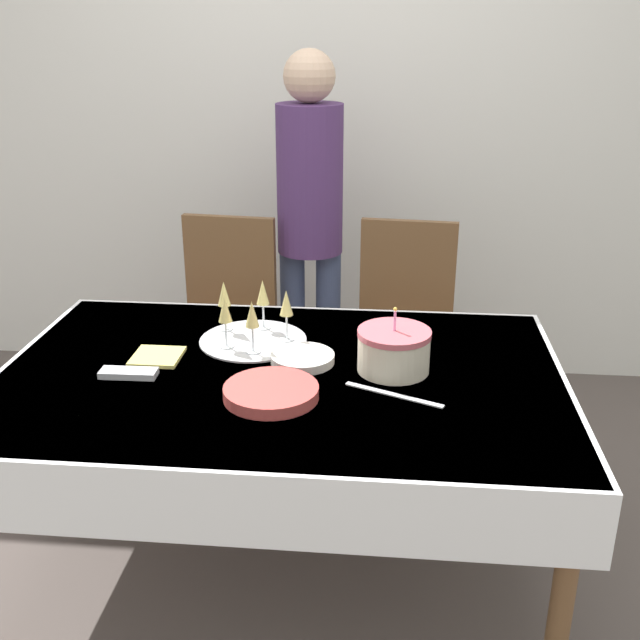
{
  "coord_description": "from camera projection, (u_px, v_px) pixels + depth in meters",
  "views": [
    {
      "loc": [
        0.32,
        -2.03,
        1.71
      ],
      "look_at": [
        0.11,
        0.13,
        0.84
      ],
      "focal_mm": 42.0,
      "sensor_mm": 36.0,
      "label": 1
    }
  ],
  "objects": [
    {
      "name": "ground_plane",
      "position": [
        284.0,
        565.0,
        2.53
      ],
      "size": [
        12.0,
        12.0,
        0.0
      ],
      "primitive_type": "plane",
      "color": "#564C47"
    },
    {
      "name": "plate_stack_main",
      "position": [
        271.0,
        392.0,
        2.1
      ],
      "size": [
        0.27,
        0.27,
        0.03
      ],
      "color": "#CC4C47",
      "rests_on": "dining_table"
    },
    {
      "name": "napkin_pile",
      "position": [
        157.0,
        357.0,
        2.35
      ],
      "size": [
        0.15,
        0.15,
        0.01
      ],
      "color": "#E0D166",
      "rests_on": "dining_table"
    },
    {
      "name": "dining_chair_far_left",
      "position": [
        225.0,
        322.0,
        3.19
      ],
      "size": [
        0.46,
        0.46,
        0.96
      ],
      "color": "brown",
      "rests_on": "ground_plane"
    },
    {
      "name": "birthday_cake",
      "position": [
        394.0,
        350.0,
        2.25
      ],
      "size": [
        0.22,
        0.22,
        0.2
      ],
      "color": "beige",
      "rests_on": "dining_table"
    },
    {
      "name": "plate_stack_dessert",
      "position": [
        303.0,
        358.0,
        2.32
      ],
      "size": [
        0.2,
        0.2,
        0.03
      ],
      "color": "silver",
      "rests_on": "dining_table"
    },
    {
      "name": "fork_pile",
      "position": [
        129.0,
        373.0,
        2.23
      ],
      "size": [
        0.17,
        0.06,
        0.02
      ],
      "color": "silver",
      "rests_on": "dining_table"
    },
    {
      "name": "wall_back",
      "position": [
        328.0,
        104.0,
        3.56
      ],
      "size": [
        8.0,
        0.05,
        2.7
      ],
      "color": "silver",
      "rests_on": "ground_plane"
    },
    {
      "name": "cake_knife",
      "position": [
        394.0,
        395.0,
        2.12
      ],
      "size": [
        0.28,
        0.14,
        0.0
      ],
      "color": "silver",
      "rests_on": "dining_table"
    },
    {
      "name": "dining_table",
      "position": [
        281.0,
        401.0,
        2.3
      ],
      "size": [
        1.72,
        1.12,
        0.72
      ],
      "color": "white",
      "rests_on": "ground_plane"
    },
    {
      "name": "champagne_tray",
      "position": [
        252.0,
        321.0,
        2.46
      ],
      "size": [
        0.36,
        0.36,
        0.18
      ],
      "color": "silver",
      "rests_on": "dining_table"
    },
    {
      "name": "dining_chair_far_right",
      "position": [
        403.0,
        328.0,
        3.12
      ],
      "size": [
        0.46,
        0.46,
        0.96
      ],
      "color": "brown",
      "rests_on": "ground_plane"
    },
    {
      "name": "person_standing",
      "position": [
        310.0,
        208.0,
        3.19
      ],
      "size": [
        0.28,
        0.28,
        1.62
      ],
      "color": "#3F4C72",
      "rests_on": "ground_plane"
    }
  ]
}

